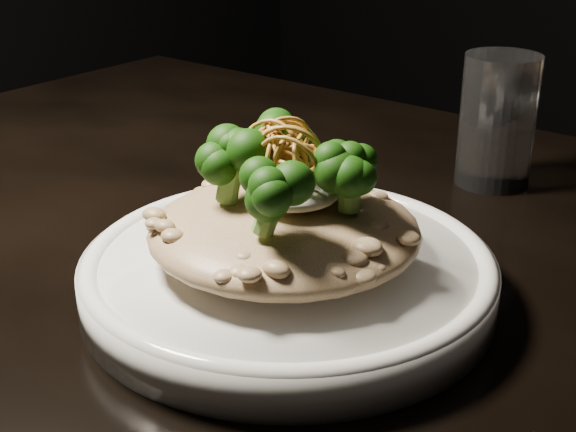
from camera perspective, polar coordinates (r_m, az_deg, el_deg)
name	(u,v)px	position (r m, az deg, el deg)	size (l,w,h in m)	color
table	(290,369)	(0.59, 0.18, -10.86)	(1.10, 0.80, 0.75)	black
plate	(288,276)	(0.51, 0.00, -4.32)	(0.26, 0.26, 0.03)	white
risotto	(285,230)	(0.49, -0.25, -1.02)	(0.17, 0.17, 0.04)	brown
broccoli	(285,168)	(0.48, -0.21, 3.41)	(0.12, 0.12, 0.04)	black
cheese	(294,190)	(0.48, 0.40, 1.83)	(0.06, 0.06, 0.02)	white
shallots	(289,153)	(0.48, 0.09, 4.50)	(0.04, 0.04, 0.03)	brown
drinking_glass	(497,121)	(0.69, 14.66, 6.57)	(0.06, 0.06, 0.11)	silver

